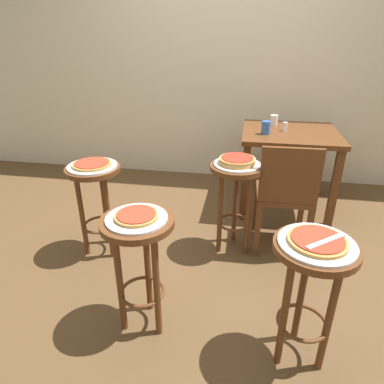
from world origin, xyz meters
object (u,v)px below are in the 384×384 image
(pizza_middle, at_px, (136,216))
(serving_plate_rear, at_px, (237,164))
(serving_plate_foreground, at_px, (317,244))
(serving_plate_leftside, at_px, (92,166))
(condiment_shaker, at_px, (285,127))
(pizza_server_knife, at_px, (326,241))
(pizza_foreground, at_px, (318,240))
(stool_leftside, at_px, (96,191))
(cup_near_edge, at_px, (266,128))
(stool_foreground, at_px, (310,278))
(pizza_rear, at_px, (237,160))
(pizza_leftside, at_px, (92,164))
(stool_middle, at_px, (139,250))
(stool_rear, at_px, (236,189))
(serving_plate_middle, at_px, (137,218))
(dining_table, at_px, (289,144))
(wooden_chair, at_px, (285,194))
(cup_far_edge, at_px, (274,120))

(pizza_middle, xyz_separation_m, serving_plate_rear, (0.45, 0.84, -0.02))
(serving_plate_foreground, height_order, serving_plate_leftside, same)
(serving_plate_leftside, height_order, condiment_shaker, condiment_shaker)
(pizza_server_knife, bearing_deg, pizza_foreground, 107.90)
(serving_plate_leftside, height_order, serving_plate_rear, same)
(serving_plate_foreground, bearing_deg, stool_leftside, 152.35)
(pizza_foreground, bearing_deg, serving_plate_rear, 113.06)
(pizza_middle, bearing_deg, cup_near_edge, 66.57)
(serving_plate_leftside, bearing_deg, pizza_server_knife, -27.79)
(stool_foreground, height_order, pizza_rear, pizza_rear)
(stool_leftside, relative_size, pizza_server_knife, 3.12)
(stool_leftside, xyz_separation_m, pizza_rear, (0.98, 0.20, 0.22))
(pizza_leftside, xyz_separation_m, pizza_rear, (0.98, 0.20, 0.01))
(stool_foreground, height_order, pizza_middle, pizza_middle)
(stool_middle, distance_m, pizza_rear, 0.98)
(stool_rear, height_order, pizza_rear, pizza_rear)
(serving_plate_foreground, xyz_separation_m, serving_plate_middle, (-0.84, 0.08, 0.00))
(cup_near_edge, bearing_deg, pizza_leftside, -143.18)
(condiment_shaker, bearing_deg, pizza_middle, -116.75)
(stool_rear, xyz_separation_m, pizza_server_knife, (0.42, -0.94, 0.22))
(pizza_rear, distance_m, pizza_server_knife, 1.03)
(stool_leftside, xyz_separation_m, cup_near_edge, (1.18, 0.89, 0.28))
(stool_middle, height_order, serving_plate_leftside, serving_plate_leftside)
(stool_foreground, bearing_deg, dining_table, 88.65)
(wooden_chair, bearing_deg, pizza_server_knife, -86.31)
(serving_plate_middle, relative_size, condiment_shaker, 3.93)
(serving_plate_leftside, relative_size, stool_rear, 0.49)
(cup_far_edge, xyz_separation_m, wooden_chair, (0.07, -0.94, -0.31))
(serving_plate_rear, relative_size, pizza_rear, 1.29)
(wooden_chair, bearing_deg, cup_far_edge, 94.04)
(serving_plate_leftside, distance_m, cup_far_edge, 1.75)
(serving_plate_middle, bearing_deg, cup_near_edge, 66.57)
(pizza_middle, xyz_separation_m, cup_far_edge, (0.74, 1.84, 0.07))
(pizza_leftside, distance_m, dining_table, 1.74)
(pizza_foreground, height_order, cup_far_edge, cup_far_edge)
(pizza_foreground, distance_m, pizza_server_knife, 0.04)
(serving_plate_middle, relative_size, stool_leftside, 0.45)
(serving_plate_foreground, distance_m, cup_far_edge, 1.92)
(serving_plate_middle, xyz_separation_m, dining_table, (0.88, 1.65, -0.09))
(pizza_middle, bearing_deg, cup_far_edge, 67.98)
(serving_plate_rear, bearing_deg, pizza_middle, -118.44)
(stool_rear, distance_m, cup_far_edge, 1.08)
(pizza_foreground, bearing_deg, serving_plate_foreground, 0.00)
(wooden_chair, bearing_deg, serving_plate_leftside, -168.96)
(wooden_chair, xyz_separation_m, pizza_server_knife, (0.06, -1.00, 0.26))
(stool_middle, xyz_separation_m, dining_table, (0.88, 1.65, 0.10))
(stool_foreground, height_order, serving_plate_foreground, serving_plate_foreground)
(pizza_leftside, relative_size, wooden_chair, 0.31)
(serving_plate_rear, distance_m, condiment_shaker, 0.89)
(serving_plate_middle, height_order, dining_table, dining_table)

